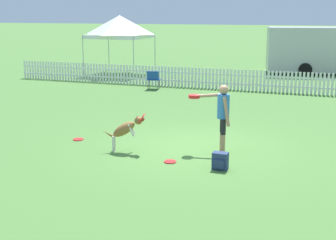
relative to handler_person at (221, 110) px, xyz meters
The scene contains 10 objects.
ground_plane 1.18m from the handler_person, 167.23° to the left, with size 240.00×240.00×0.00m, color #4C7A38.
handler_person is the anchor object (origin of this frame).
leaping_dog 2.24m from the handler_person, 160.63° to the right, with size 1.02×0.52×0.91m.
frisbee_near_handler 1.73m from the handler_person, 125.19° to the right, with size 0.27×0.27×0.02m.
frisbee_near_dog 3.80m from the handler_person, behind, with size 0.27×0.27×0.02m.
backpack_on_grass 1.51m from the handler_person, 75.82° to the right, with size 0.32×0.25×0.36m.
picket_fence 9.03m from the handler_person, 94.00° to the left, with size 23.35×0.04×0.88m.
folding_chair_green_right 9.44m from the handler_person, 121.59° to the left, with size 0.60×0.62×0.78m.
canopy_tent_main 14.89m from the handler_person, 124.97° to the left, with size 2.87×2.87×3.05m.
equipment_trailer 15.87m from the handler_person, 85.72° to the left, with size 5.94×3.26×2.45m.
Camera 1 is at (3.14, -10.42, 3.17)m, focal length 50.00 mm.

